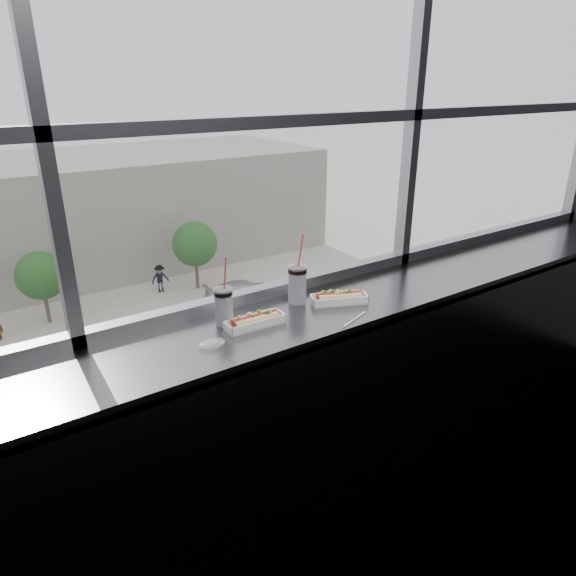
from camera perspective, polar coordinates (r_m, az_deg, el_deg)
wall_back_lower at (r=3.05m, az=-1.94°, el=-10.38°), size 6.00×0.00×6.00m
window_glass at (r=2.59m, az=-2.74°, el=24.63°), size 6.00×0.00×6.00m
window_mullions at (r=2.57m, az=-2.48°, el=24.65°), size 6.00×0.08×2.40m
counter at (r=2.59m, az=1.18°, el=-3.39°), size 6.00×0.55×0.06m
counter_fascia at (r=2.69m, az=4.34°, el=-15.39°), size 6.00×0.04×1.04m
hotdog_tray_left at (r=2.44m, az=-3.71°, el=-3.61°), size 0.29×0.11×0.07m
hotdog_tray_right at (r=2.70m, az=5.71°, el=-1.07°), size 0.31×0.21×0.07m
soda_cup_left at (r=2.45m, az=-7.16°, el=-1.84°), size 0.09×0.09×0.34m
soda_cup_right at (r=2.66m, az=1.05°, el=0.61°), size 0.10×0.10×0.38m
loose_straw at (r=2.52m, az=7.41°, el=-3.46°), size 0.20×0.08×0.01m
wrapper at (r=2.29m, az=-8.44°, el=-6.11°), size 0.11×0.08×0.03m
street_asphalt at (r=25.82m, az=-26.56°, el=-11.11°), size 80.00×10.00×0.06m
far_sidewalk at (r=32.96m, az=-28.79°, el=-4.33°), size 80.00×6.00×0.04m
car_near_d at (r=23.51m, az=-7.69°, el=-9.28°), size 2.68×5.80×1.89m
car_far_c at (r=32.27m, az=-4.92°, el=-0.08°), size 3.16×6.05×1.92m
car_near_e at (r=27.32m, az=7.12°, el=-4.29°), size 3.29×6.49×2.08m
pedestrian_d at (r=34.94m, az=-14.05°, el=1.33°), size 1.00×0.75×2.25m
tree_center at (r=32.08m, az=-25.76°, el=1.25°), size 2.78×2.78×4.34m
tree_right at (r=34.39m, az=-10.32°, el=4.81°), size 2.97×2.97×4.64m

